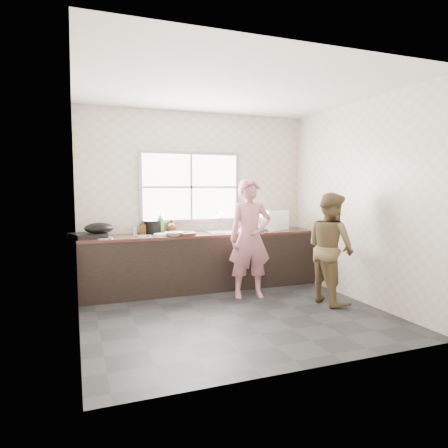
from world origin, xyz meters
name	(u,v)px	position (x,y,z in m)	size (l,w,h in m)	color
floor	(235,314)	(0.00, 0.00, -0.01)	(3.60, 3.20, 0.01)	#272729
ceiling	(236,88)	(0.00, 0.00, 2.71)	(3.60, 3.20, 0.01)	silver
wall_back	(197,200)	(0.00, 1.60, 1.35)	(3.60, 0.01, 2.70)	beige
wall_left	(75,207)	(-1.80, 0.00, 1.35)	(0.01, 3.20, 2.70)	beige
wall_right	(358,202)	(1.80, 0.00, 1.35)	(0.01, 3.20, 2.70)	silver
wall_front	(309,213)	(0.00, -1.60, 1.35)	(3.60, 0.01, 2.70)	silver
cabinet	(203,262)	(0.00, 1.29, 0.41)	(3.60, 0.62, 0.82)	black
countertop	(203,234)	(0.00, 1.29, 0.84)	(3.60, 0.64, 0.04)	#3A1D18
sink	(225,232)	(0.35, 1.29, 0.86)	(0.55, 0.45, 0.02)	silver
faucet	(220,221)	(0.35, 1.49, 1.01)	(0.02, 0.02, 0.30)	silver
window_frame	(191,187)	(-0.10, 1.59, 1.55)	(1.60, 0.05, 1.10)	#9EA0A5
window_glazing	(191,187)	(-0.10, 1.57, 1.55)	(1.50, 0.01, 1.00)	white
woman	(250,242)	(0.48, 0.63, 0.78)	(0.57, 0.37, 1.56)	#C47681
person_side	(330,248)	(1.39, 0.02, 0.74)	(0.72, 0.56, 1.48)	brown
cutting_board	(184,234)	(-0.33, 1.16, 0.88)	(0.36, 0.36, 0.04)	#311B13
cleaver	(182,232)	(-0.35, 1.17, 0.90)	(0.20, 0.10, 0.01)	#A5A8AB
bowl_mince	(174,234)	(-0.50, 1.08, 0.89)	(0.24, 0.24, 0.06)	silver
bowl_crabs	(251,230)	(0.74, 1.17, 0.89)	(0.19, 0.19, 0.06)	white
bowl_held	(243,230)	(0.63, 1.22, 0.89)	(0.19, 0.19, 0.06)	silver
black_pot	(152,227)	(-0.72, 1.52, 0.96)	(0.27, 0.27, 0.19)	black
plate_food	(162,234)	(-0.63, 1.26, 0.87)	(0.24, 0.24, 0.02)	silver
bottle_green	(160,222)	(-0.60, 1.52, 1.02)	(0.12, 0.12, 0.32)	#419430
bottle_brown_tall	(143,228)	(-0.86, 1.49, 0.96)	(0.09, 0.09, 0.19)	#4F3213
bottle_brown_short	(172,226)	(-0.43, 1.52, 0.95)	(0.14, 0.14, 0.19)	#4E2413
glass_jar	(135,231)	(-0.98, 1.52, 0.91)	(0.07, 0.07, 0.10)	silver
burner	(88,235)	(-1.65, 1.32, 0.89)	(0.42, 0.42, 0.06)	black
wok	(99,228)	(-1.50, 1.24, 0.99)	(0.39, 0.39, 0.15)	black
dish_rack	(272,220)	(1.12, 1.19, 1.02)	(0.44, 0.31, 0.33)	white
pot_lid_left	(104,238)	(-1.44, 1.19, 0.87)	(0.27, 0.27, 0.01)	#AFB3B6
pot_lid_right	(143,236)	(-0.91, 1.23, 0.87)	(0.25, 0.25, 0.01)	silver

